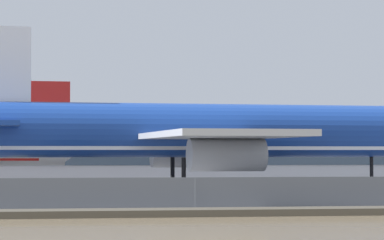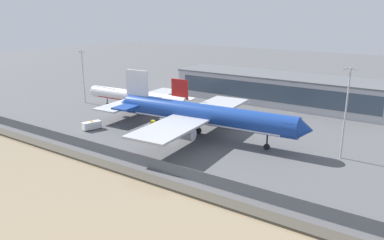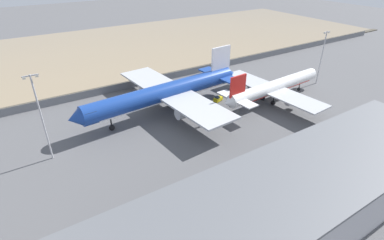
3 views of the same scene
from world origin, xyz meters
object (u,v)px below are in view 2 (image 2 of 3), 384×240
baggage_tug (156,122)px  apron_light_mast_apron_east (83,74)px  cargo_jet_blue (202,115)px  passenger_jet_white_red (139,97)px  apron_light_mast_apron_west (346,109)px  ops_van (91,125)px

baggage_tug → apron_light_mast_apron_east: bearing=169.7°
cargo_jet_blue → apron_light_mast_apron_east: 58.59m
passenger_jet_white_red → apron_light_mast_apron_west: bearing=-4.6°
passenger_jet_white_red → baggage_tug: passenger_jet_white_red is taller
ops_van → cargo_jet_blue: bearing=21.0°
ops_van → apron_light_mast_apron_east: (-27.58, 21.17, 9.55)m
apron_light_mast_apron_west → apron_light_mast_apron_east: size_ratio=1.09×
ops_van → baggage_tug: bearing=47.8°
passenger_jet_white_red → ops_van: passenger_jet_white_red is taller
passenger_jet_white_red → baggage_tug: bearing=-31.1°
passenger_jet_white_red → baggage_tug: 18.27m
cargo_jet_blue → apron_light_mast_apron_east: apron_light_mast_apron_east is taller
apron_light_mast_apron_west → apron_light_mast_apron_east: (-91.95, 3.45, -0.91)m
baggage_tug → apron_light_mast_apron_east: 42.05m
apron_light_mast_apron_east → baggage_tug: bearing=-10.3°
ops_van → apron_light_mast_apron_east: apron_light_mast_apron_east is taller
cargo_jet_blue → apron_light_mast_apron_east: bearing=170.5°
passenger_jet_white_red → ops_van: bearing=-83.4°
cargo_jet_blue → passenger_jet_white_red: bearing=160.6°
cargo_jet_blue → ops_van: bearing=-159.0°
cargo_jet_blue → ops_van: size_ratio=10.07×
passenger_jet_white_red → ops_van: size_ratio=7.84×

